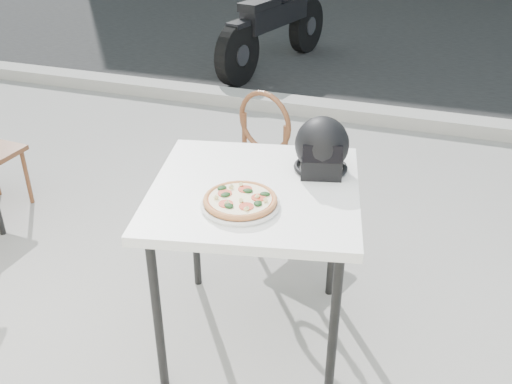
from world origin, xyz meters
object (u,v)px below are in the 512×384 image
(plate, at_px, (240,204))
(helmet, at_px, (322,148))
(pizza, at_px, (240,200))
(cafe_table_main, at_px, (255,202))
(motorcycle, at_px, (275,25))
(cafe_chair_main, at_px, (274,157))

(plate, distance_m, helmet, 0.49)
(pizza, bearing_deg, cafe_table_main, 89.59)
(helmet, bearing_deg, pizza, -133.35)
(plate, distance_m, motorcycle, 4.68)
(plate, bearing_deg, cafe_chair_main, 99.90)
(helmet, bearing_deg, cafe_chair_main, 108.66)
(helmet, xyz_separation_m, motorcycle, (-1.47, 4.08, -0.47))
(cafe_chair_main, height_order, motorcycle, motorcycle)
(cafe_table_main, relative_size, cafe_chair_main, 1.07)
(plate, xyz_separation_m, cafe_chair_main, (-0.19, 1.07, -0.31))
(plate, xyz_separation_m, motorcycle, (-1.23, 4.50, -0.37))
(plate, height_order, cafe_chair_main, cafe_chair_main)
(cafe_chair_main, bearing_deg, motorcycle, -52.57)
(cafe_table_main, height_order, motorcycle, motorcycle)
(helmet, xyz_separation_m, cafe_chair_main, (-0.42, 0.65, -0.41))
(pizza, height_order, cafe_chair_main, cafe_chair_main)
(helmet, height_order, motorcycle, motorcycle)
(cafe_table_main, distance_m, plate, 0.20)
(cafe_table_main, xyz_separation_m, motorcycle, (-1.23, 4.33, -0.28))
(cafe_table_main, relative_size, helmet, 3.45)
(cafe_table_main, relative_size, motorcycle, 0.48)
(cafe_table_main, bearing_deg, helmet, 46.27)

